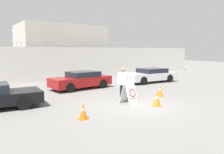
% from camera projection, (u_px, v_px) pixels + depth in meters
% --- Properties ---
extents(ground_plane, '(90.00, 90.00, 0.00)m').
position_uv_depth(ground_plane, '(137.00, 106.00, 10.81)').
color(ground_plane, gray).
extents(perimeter_wall, '(36.00, 0.30, 3.48)m').
position_uv_depth(perimeter_wall, '(56.00, 64.00, 19.77)').
color(perimeter_wall, silver).
rests_on(perimeter_wall, ground_plane).
extents(building_block, '(8.73, 5.97, 5.40)m').
position_uv_depth(building_block, '(61.00, 51.00, 24.37)').
color(building_block, beige).
rests_on(building_block, ground_plane).
extents(barricade_sign, '(0.72, 0.89, 1.18)m').
position_uv_depth(barricade_sign, '(130.00, 92.00, 11.19)').
color(barricade_sign, white).
rests_on(barricade_sign, ground_plane).
extents(security_guard, '(0.51, 0.67, 1.82)m').
position_uv_depth(security_guard, '(123.00, 82.00, 11.77)').
color(security_guard, black).
rests_on(security_guard, ground_plane).
extents(traffic_cone_near, '(0.42, 0.42, 0.74)m').
position_uv_depth(traffic_cone_near, '(157.00, 99.00, 10.70)').
color(traffic_cone_near, orange).
rests_on(traffic_cone_near, ground_plane).
extents(traffic_cone_mid, '(0.37, 0.37, 0.74)m').
position_uv_depth(traffic_cone_mid, '(160.00, 90.00, 13.02)').
color(traffic_cone_mid, orange).
rests_on(traffic_cone_mid, ground_plane).
extents(traffic_cone_far, '(0.36, 0.36, 0.68)m').
position_uv_depth(traffic_cone_far, '(83.00, 111.00, 8.66)').
color(traffic_cone_far, orange).
rests_on(traffic_cone_far, ground_plane).
extents(parked_car_rear_sedan, '(4.46, 2.22, 1.23)m').
position_uv_depth(parked_car_rear_sedan, '(81.00, 80.00, 15.60)').
color(parked_car_rear_sedan, black).
rests_on(parked_car_rear_sedan, ground_plane).
extents(parked_car_far_side, '(4.72, 2.16, 1.20)m').
position_uv_depth(parked_car_far_side, '(150.00, 75.00, 18.76)').
color(parked_car_far_side, black).
rests_on(parked_car_far_side, ground_plane).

